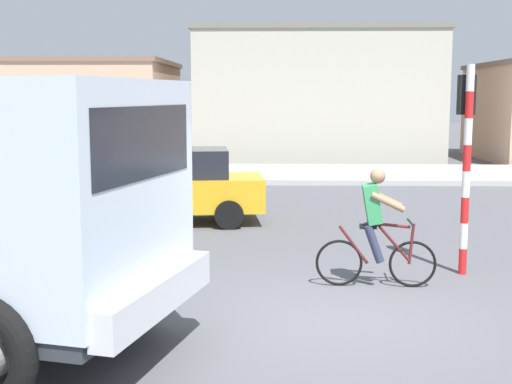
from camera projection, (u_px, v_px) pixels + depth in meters
ground_plane at (337, 313)px, 8.75m from camera, size 120.00×120.00×0.00m
sidewalk_far at (299, 174)px, 23.56m from camera, size 80.00×5.00×0.16m
cyclist at (376, 228)px, 9.87m from camera, size 1.73×0.50×1.72m
traffic_light_pole at (466, 140)px, 10.47m from camera, size 0.24×0.43×3.20m
car_red_near at (171, 185)px, 14.86m from camera, size 4.18×2.24×1.60m
building_corner_left at (59, 109)px, 30.64m from camera, size 9.97×7.89×4.22m
building_mid_block at (315, 94)px, 30.72m from camera, size 10.38×7.41×5.52m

